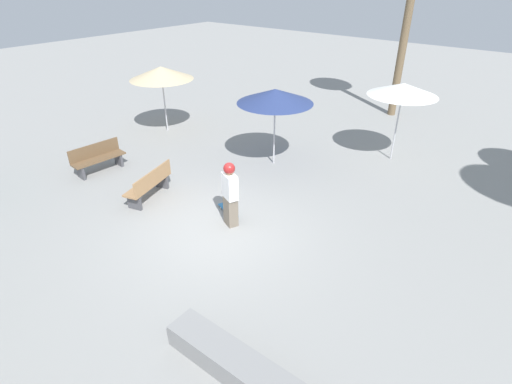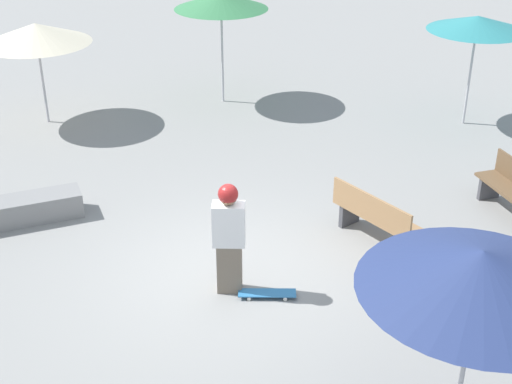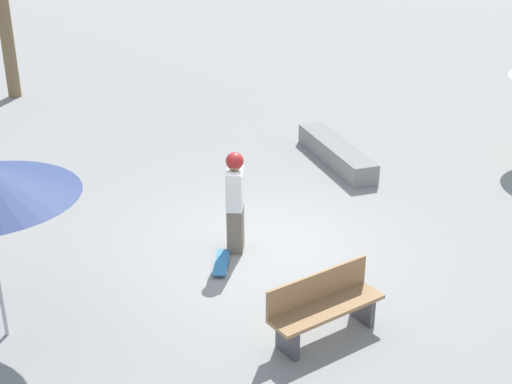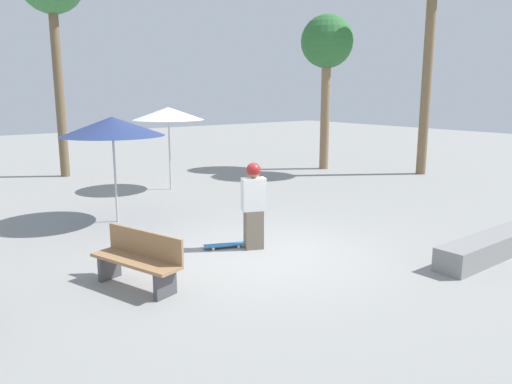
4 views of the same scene
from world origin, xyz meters
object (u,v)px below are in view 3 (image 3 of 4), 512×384
skater_main (235,199)px  concrete_ledge (336,153)px  skateboard (221,262)px  bench_far (324,306)px

skater_main → concrete_ledge: (-3.05, -2.98, -0.68)m
skateboard → bench_far: size_ratio=0.49×
concrete_ledge → skater_main: bearing=44.4°
skateboard → bench_far: bench_far is taller
skateboard → skater_main: bearing=161.5°
skater_main → skateboard: 1.00m
skateboard → concrete_ledge: concrete_ledge is taller
skater_main → skateboard: skater_main is taller
skateboard → concrete_ledge: 4.81m
skater_main → bench_far: size_ratio=0.99×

